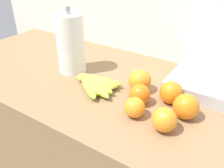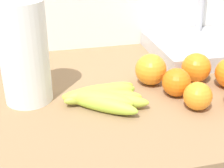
{
  "view_description": "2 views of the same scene",
  "coord_description": "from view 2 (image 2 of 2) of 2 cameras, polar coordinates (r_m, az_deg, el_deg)",
  "views": [
    {
      "loc": [
        0.4,
        -0.69,
        1.37
      ],
      "look_at": [
        -0.02,
        -0.06,
        0.94
      ],
      "focal_mm": 39.06,
      "sensor_mm": 36.0,
      "label": 1
    },
    {
      "loc": [
        -0.23,
        -0.72,
        1.29
      ],
      "look_at": [
        -0.07,
        -0.09,
        0.97
      ],
      "focal_mm": 51.89,
      "sensor_mm": 36.0,
      "label": 2
    }
  ],
  "objects": [
    {
      "name": "orange_center",
      "position": [
        0.86,
        6.84,
        2.56
      ],
      "size": [
        0.08,
        0.08,
        0.08
      ],
      "primitive_type": "sphere",
      "color": "orange",
      "rests_on": "counter"
    },
    {
      "name": "sink_basin",
      "position": [
        1.11,
        17.06,
        6.43
      ],
      "size": [
        0.39,
        0.29,
        0.24
      ],
      "color": "#B7BABF",
      "rests_on": "counter"
    },
    {
      "name": "paper_towel_roll",
      "position": [
        0.77,
        -15.25,
        5.32
      ],
      "size": [
        0.11,
        0.11,
        0.27
      ],
      "color": "white",
      "rests_on": "counter"
    },
    {
      "name": "orange_back_right",
      "position": [
        0.76,
        14.87,
        -2.07
      ],
      "size": [
        0.07,
        0.07,
        0.07
      ],
      "primitive_type": "sphere",
      "color": "orange",
      "rests_on": "counter"
    },
    {
      "name": "wall_back",
      "position": [
        1.27,
        -1.41,
        -3.69
      ],
      "size": [
        2.14,
        0.06,
        1.3
      ],
      "primitive_type": "cube",
      "color": "silver",
      "rests_on": "ground"
    },
    {
      "name": "orange_right",
      "position": [
        0.81,
        11.29,
        0.3
      ],
      "size": [
        0.07,
        0.07,
        0.07
      ],
      "primitive_type": "sphere",
      "color": "orange",
      "rests_on": "counter"
    },
    {
      "name": "orange_far_right",
      "position": [
        0.9,
        14.72,
        2.73
      ],
      "size": [
        0.08,
        0.08,
        0.08
      ],
      "primitive_type": "sphere",
      "color": "orange",
      "rests_on": "counter"
    },
    {
      "name": "banana_bunch",
      "position": [
        0.76,
        -1.98,
        -2.36
      ],
      "size": [
        0.21,
        0.16,
        0.04
      ],
      "color": "#AAD03F",
      "rests_on": "counter"
    }
  ]
}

